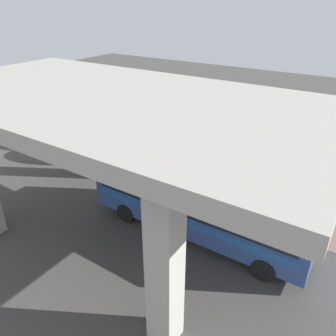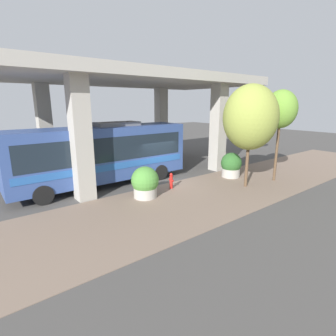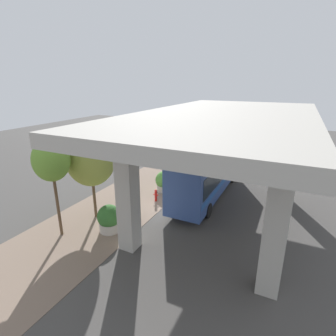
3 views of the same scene
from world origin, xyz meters
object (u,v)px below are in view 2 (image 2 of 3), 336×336
at_px(fire_hydrant, 171,181).
at_px(street_tree_near, 250,118).
at_px(planter_middle, 145,183).
at_px(planter_front, 231,165).
at_px(street_tree_far, 281,110).
at_px(bus, 102,152).

xyz_separation_m(fire_hydrant, street_tree_near, (-2.44, -3.79, 3.62)).
distance_m(fire_hydrant, planter_middle, 2.05).
xyz_separation_m(fire_hydrant, planter_front, (-0.51, -4.79, 0.33)).
xyz_separation_m(fire_hydrant, street_tree_far, (-2.78, -6.35, 4.03)).
bearing_deg(bus, planter_front, -115.22).
xyz_separation_m(bus, street_tree_far, (-5.86, -9.16, 2.46)).
bearing_deg(planter_front, planter_middle, 88.20).
xyz_separation_m(planter_middle, street_tree_far, (-2.49, -8.35, 3.70)).
bearing_deg(fire_hydrant, bus, 42.41).
bearing_deg(street_tree_far, planter_middle, 73.40).
xyz_separation_m(bus, planter_front, (-3.58, -7.60, -1.24)).
bearing_deg(planter_front, street_tree_far, -145.50).
bearing_deg(street_tree_near, bus, 50.09).
height_order(planter_middle, street_tree_far, street_tree_far).
relative_size(fire_hydrant, street_tree_near, 0.16).
relative_size(planter_front, planter_middle, 0.99).
distance_m(planter_front, street_tree_far, 4.62).
height_order(fire_hydrant, street_tree_far, street_tree_far).
distance_m(planter_front, street_tree_near, 3.95).
relative_size(street_tree_near, street_tree_far, 1.04).
relative_size(planter_front, street_tree_near, 0.28).
bearing_deg(street_tree_near, fire_hydrant, 57.18).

